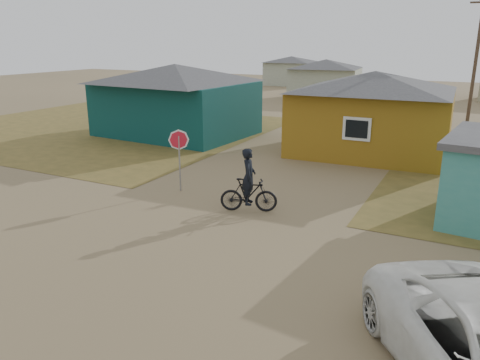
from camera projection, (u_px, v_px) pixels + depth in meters
name	position (u px, v px, depth m)	size (l,w,h in m)	color
ground	(153.00, 253.00, 12.10)	(120.00, 120.00, 0.00)	olive
grass_nw	(100.00, 128.00, 29.29)	(20.00, 18.00, 0.00)	brown
house_teal	(176.00, 99.00, 26.73)	(8.93, 7.08, 4.00)	#093432
house_yellow	(373.00, 111.00, 22.37)	(7.72, 6.76, 3.90)	#8D6315
house_pale_west	(325.00, 79.00, 43.18)	(7.04, 6.15, 3.60)	#A5AB93
house_pale_north	(291.00, 70.00, 56.93)	(6.28, 5.81, 3.40)	#A5AB93
utility_pole_near	(476.00, 61.00, 26.84)	(1.40, 0.20, 8.00)	#4B3A2D
stop_sign	(179.00, 146.00, 16.61)	(0.73, 0.23, 2.26)	gray
cyclist	(249.00, 189.00, 14.83)	(1.89, 1.15, 2.06)	black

